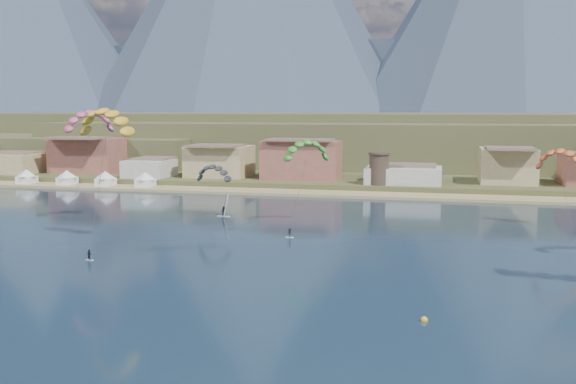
{
  "coord_description": "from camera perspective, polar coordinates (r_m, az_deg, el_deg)",
  "views": [
    {
      "loc": [
        21.41,
        -57.33,
        21.6
      ],
      "look_at": [
        0.0,
        32.0,
        10.0
      ],
      "focal_mm": 40.63,
      "sensor_mm": 36.0,
      "label": 1
    }
  ],
  "objects": [
    {
      "name": "beach",
      "position": [
        166.1,
        5.96,
        -0.23
      ],
      "size": [
        2200.0,
        12.0,
        0.9
      ],
      "color": "tan",
      "rests_on": "ground"
    },
    {
      "name": "ground",
      "position": [
        64.89,
        -6.76,
        -12.3
      ],
      "size": [
        2400.0,
        2400.0,
        0.0
      ],
      "primitive_type": "plane",
      "color": "black",
      "rests_on": "ground"
    },
    {
      "name": "kitesurfer_yellow",
      "position": [
        106.87,
        -15.65,
        6.24
      ],
      "size": [
        10.71,
        13.83,
        23.49
      ],
      "color": "silver",
      "rests_on": "ground"
    },
    {
      "name": "mountain_ridge",
      "position": [
        891.05,
        11.43,
        15.36
      ],
      "size": [
        2060.0,
        480.0,
        400.0
      ],
      "color": "#313E52",
      "rests_on": "ground"
    },
    {
      "name": "distant_kite_pink",
      "position": [
        127.83,
        -16.99,
        6.25
      ],
      "size": [
        9.08,
        9.6,
        23.04
      ],
      "color": "#262626",
      "rests_on": "ground"
    },
    {
      "name": "distant_kite_dark",
      "position": [
        133.29,
        -6.53,
        1.91
      ],
      "size": [
        8.19,
        6.07,
        12.81
      ],
      "color": "#262626",
      "rests_on": "ground"
    },
    {
      "name": "kitesurfer_green",
      "position": [
        121.07,
        1.61,
        3.89
      ],
      "size": [
        9.55,
        16.51,
        18.63
      ],
      "color": "silver",
      "rests_on": "ground"
    },
    {
      "name": "buoy",
      "position": [
        69.69,
        11.84,
        -10.91
      ],
      "size": [
        0.75,
        0.75,
        0.75
      ],
      "color": "yellow",
      "rests_on": "ground"
    },
    {
      "name": "land",
      "position": [
        618.07,
        11.53,
        5.05
      ],
      "size": [
        2200.0,
        900.0,
        4.0
      ],
      "color": "brown",
      "rests_on": "ground"
    },
    {
      "name": "windsurfer",
      "position": [
        133.22,
        -5.58,
        -1.5
      ],
      "size": [
        2.81,
        3.08,
        4.83
      ],
      "color": "silver",
      "rests_on": "ground"
    },
    {
      "name": "beach_tents",
      "position": [
        191.14,
        -17.33,
        1.5
      ],
      "size": [
        43.4,
        6.4,
        5.0
      ],
      "color": "white",
      "rests_on": "ground"
    },
    {
      "name": "watchtower",
      "position": [
        172.78,
        7.98,
        2.07
      ],
      "size": [
        5.82,
        5.82,
        8.6
      ],
      "color": "#47382D",
      "rests_on": "ground"
    },
    {
      "name": "foothills",
      "position": [
        290.07,
        13.7,
        4.52
      ],
      "size": [
        940.0,
        210.0,
        18.0
      ],
      "color": "brown",
      "rests_on": "ground"
    },
    {
      "name": "town",
      "position": [
        190.04,
        -5.42,
        3.06
      ],
      "size": [
        400.0,
        24.0,
        12.0
      ],
      "color": "beige",
      "rests_on": "ground"
    },
    {
      "name": "distant_kite_orange",
      "position": [
        129.58,
        22.77,
        2.93
      ],
      "size": [
        9.84,
        7.55,
        16.47
      ],
      "color": "#262626",
      "rests_on": "ground"
    }
  ]
}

